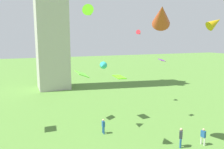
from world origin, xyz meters
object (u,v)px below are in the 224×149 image
object	(u,v)px
kite_flying_5	(119,77)
kite_flying_9	(102,66)
person_1	(103,125)
kite_flying_4	(215,23)
person_3	(181,136)
kite_flying_10	(162,15)
kite_flying_7	(89,13)
kite_flying_8	(162,60)
person_4	(203,136)
kite_flying_6	(139,33)
kite_flying_2	(82,74)

from	to	relation	value
kite_flying_5	kite_flying_9	size ratio (longest dim) A/B	1.22
person_1	kite_flying_4	distance (m)	15.00
person_3	person_1	bearing A→B (deg)	-92.00
person_3	kite_flying_10	distance (m)	11.00
kite_flying_7	kite_flying_10	xyz separation A→B (m)	(5.75, -1.95, -0.18)
person_3	kite_flying_8	world-z (taller)	kite_flying_8
kite_flying_9	person_4	bearing A→B (deg)	-13.08
kite_flying_7	kite_flying_10	size ratio (longest dim) A/B	0.56
person_4	kite_flying_6	distance (m)	17.90
kite_flying_2	person_3	bearing A→B (deg)	99.35
person_3	kite_flying_4	world-z (taller)	kite_flying_4
kite_flying_6	kite_flying_10	bearing A→B (deg)	116.69
kite_flying_2	kite_flying_6	size ratio (longest dim) A/B	1.28
person_1	kite_flying_9	bearing A→B (deg)	163.88
kite_flying_7	kite_flying_8	size ratio (longest dim) A/B	2.00
kite_flying_5	kite_flying_10	xyz separation A→B (m)	(0.14, -8.01, 6.54)
person_3	person_4	xyz separation A→B (m)	(2.20, -0.51, -0.12)
person_1	person_4	xyz separation A→B (m)	(7.69, -6.06, 0.02)
person_1	kite_flying_4	size ratio (longest dim) A/B	0.88
person_1	kite_flying_9	world-z (taller)	kite_flying_9
kite_flying_7	kite_flying_10	bearing A→B (deg)	-170.77
kite_flying_7	kite_flying_4	bearing A→B (deg)	-161.61
person_3	kite_flying_10	bearing A→B (deg)	-73.15
person_1	person_3	world-z (taller)	person_3
kite_flying_6	kite_flying_10	world-z (taller)	kite_flying_10
kite_flying_7	person_1	bearing A→B (deg)	-101.40
kite_flying_8	person_4	bearing A→B (deg)	-103.21
person_3	kite_flying_4	xyz separation A→B (m)	(4.18, 0.91, 10.35)
kite_flying_7	kite_flying_9	world-z (taller)	kite_flying_7
person_4	kite_flying_9	world-z (taller)	kite_flying_9
person_3	kite_flying_7	world-z (taller)	kite_flying_7
kite_flying_7	kite_flying_8	bearing A→B (deg)	-129.95
person_4	kite_flying_9	size ratio (longest dim) A/B	1.13
person_1	kite_flying_5	xyz separation A→B (m)	(3.43, 3.40, 4.39)
kite_flying_10	person_1	bearing A→B (deg)	161.09
kite_flying_5	kite_flying_7	distance (m)	10.65
kite_flying_2	kite_flying_10	size ratio (longest dim) A/B	0.56
kite_flying_6	kite_flying_10	size ratio (longest dim) A/B	0.44
person_1	kite_flying_7	size ratio (longest dim) A/B	0.91
person_1	kite_flying_4	world-z (taller)	kite_flying_4
person_4	kite_flying_6	bearing A→B (deg)	167.66
person_3	kite_flying_8	xyz separation A→B (m)	(2.77, 7.14, 6.29)
kite_flying_6	kite_flying_9	distance (m)	12.29
kite_flying_4	kite_flying_7	distance (m)	12.02
person_1	person_4	world-z (taller)	person_4
kite_flying_6	kite_flying_4	bearing A→B (deg)	141.35
kite_flying_5	kite_flying_9	distance (m)	4.17
kite_flying_4	kite_flying_7	xyz separation A→B (m)	(-11.84, 2.00, 0.62)
person_1	kite_flying_6	world-z (taller)	kite_flying_6
kite_flying_2	kite_flying_7	size ratio (longest dim) A/B	1.01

